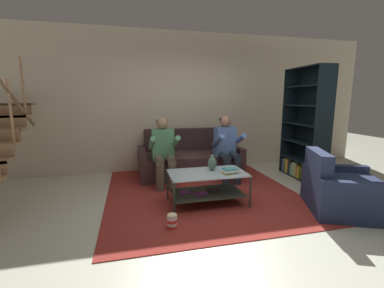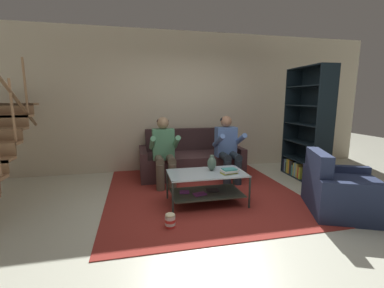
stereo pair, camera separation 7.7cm
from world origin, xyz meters
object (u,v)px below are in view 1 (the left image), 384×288
object	(u,v)px
book_stack	(230,171)
couch	(189,160)
person_seated_left	(164,149)
armchair	(342,191)
coffee_table	(207,183)
popcorn_tub	(172,221)
bookshelf	(305,135)
vase	(212,163)
person_seated_right	(227,146)

from	to	relation	value
book_stack	couch	bearing A→B (deg)	97.56
person_seated_left	armchair	xyz separation A→B (m)	(2.22, -1.63, -0.38)
coffee_table	popcorn_tub	size ratio (longest dim) A/B	5.98
coffee_table	book_stack	xyz separation A→B (m)	(0.31, -0.11, 0.19)
book_stack	bookshelf	distance (m)	2.16
person_seated_left	coffee_table	bearing A→B (deg)	-62.58
vase	book_stack	bearing A→B (deg)	-46.88
person_seated_right	bookshelf	xyz separation A→B (m)	(1.54, -0.13, 0.18)
couch	bookshelf	bearing A→B (deg)	-18.02
person_seated_right	popcorn_tub	bearing A→B (deg)	-129.55
vase	coffee_table	bearing A→B (deg)	-138.41
couch	popcorn_tub	size ratio (longest dim) A/B	10.85
person_seated_right	popcorn_tub	distance (m)	2.11
couch	vase	distance (m)	1.46
vase	couch	bearing A→B (deg)	90.81
person_seated_left	person_seated_right	bearing A→B (deg)	0.02
coffee_table	armchair	bearing A→B (deg)	-21.22
book_stack	bookshelf	bearing A→B (deg)	26.26
book_stack	popcorn_tub	size ratio (longest dim) A/B	1.39
book_stack	armchair	xyz separation A→B (m)	(1.42, -0.56, -0.23)
person_seated_right	bookshelf	distance (m)	1.56
popcorn_tub	person_seated_left	bearing A→B (deg)	85.88
person_seated_right	book_stack	distance (m)	1.15
person_seated_left	person_seated_right	xyz separation A→B (m)	(1.18, 0.00, 0.00)
armchair	person_seated_left	bearing A→B (deg)	143.70
person_seated_right	popcorn_tub	size ratio (longest dim) A/B	6.54
person_seated_right	popcorn_tub	xyz separation A→B (m)	(-1.29, -1.56, -0.57)
person_seated_left	bookshelf	distance (m)	2.73
couch	popcorn_tub	world-z (taller)	couch
vase	popcorn_tub	size ratio (longest dim) A/B	1.24
bookshelf	armchair	world-z (taller)	bookshelf
book_stack	armchair	distance (m)	1.54
person_seated_right	armchair	world-z (taller)	person_seated_right
popcorn_tub	coffee_table	bearing A→B (deg)	44.29
person_seated_right	armchair	distance (m)	1.98
coffee_table	bookshelf	bearing A→B (deg)	20.51
couch	popcorn_tub	xyz separation A→B (m)	(-0.70, -2.12, -0.20)
couch	armchair	world-z (taller)	couch
coffee_table	popcorn_tub	xyz separation A→B (m)	(-0.61, -0.60, -0.22)
couch	vase	world-z (taller)	couch
coffee_table	bookshelf	world-z (taller)	bookshelf
person_seated_right	bookshelf	world-z (taller)	bookshelf
vase	armchair	size ratio (longest dim) A/B	0.19
coffee_table	bookshelf	size ratio (longest dim) A/B	0.53
vase	armchair	distance (m)	1.81
coffee_table	armchair	xyz separation A→B (m)	(1.72, -0.67, -0.04)
person_seated_left	bookshelf	world-z (taller)	bookshelf
book_stack	armchair	size ratio (longest dim) A/B	0.21
book_stack	armchair	bearing A→B (deg)	-21.39
person_seated_right	person_seated_left	bearing A→B (deg)	-179.98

